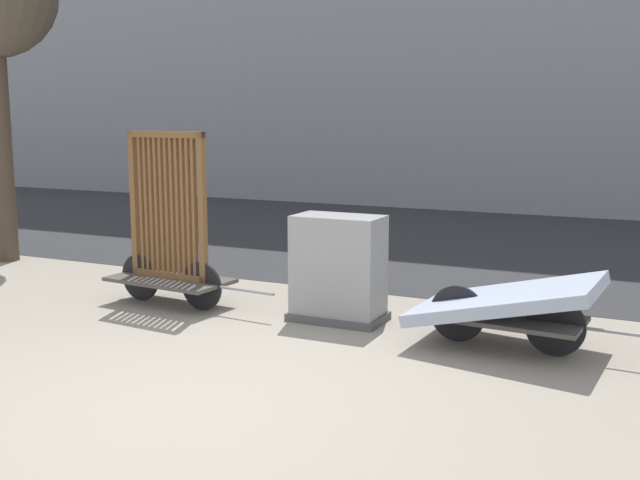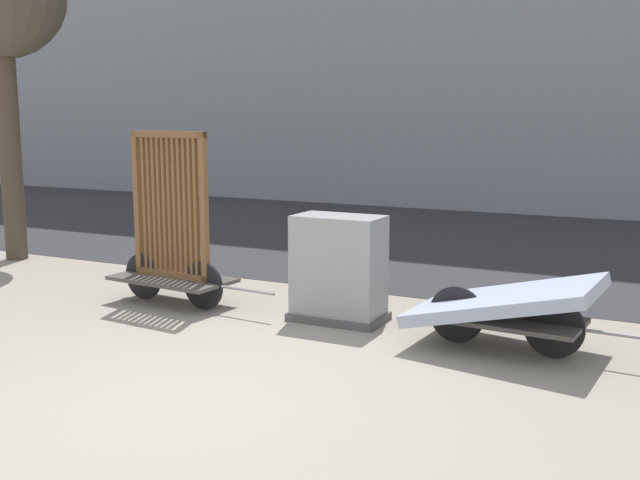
{
  "view_description": "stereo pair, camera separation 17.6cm",
  "coord_description": "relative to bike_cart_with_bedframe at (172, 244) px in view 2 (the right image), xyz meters",
  "views": [
    {
      "loc": [
        3.13,
        -4.26,
        2.08
      ],
      "look_at": [
        0.0,
        2.34,
        0.86
      ],
      "focal_mm": 42.0,
      "sensor_mm": 36.0,
      "label": 1
    },
    {
      "loc": [
        3.29,
        -4.18,
        2.08
      ],
      "look_at": [
        0.0,
        2.34,
        0.86
      ],
      "focal_mm": 42.0,
      "sensor_mm": 36.0,
      "label": 2
    }
  ],
  "objects": [
    {
      "name": "bike_cart_with_bedframe",
      "position": [
        0.0,
        0.0,
        0.0
      ],
      "size": [
        2.09,
        0.82,
        1.91
      ],
      "rotation": [
        0.0,
        0.0,
        -0.09
      ],
      "color": "#4C4742",
      "rests_on": "ground_plane"
    },
    {
      "name": "utility_cabinet",
      "position": [
        1.94,
        0.21,
        -0.18
      ],
      "size": [
        0.95,
        0.56,
        1.09
      ],
      "color": "#4C4C4C",
      "rests_on": "ground_plane"
    },
    {
      "name": "bike_cart_with_mattress",
      "position": [
        3.68,
        0.0,
        -0.27
      ],
      "size": [
        2.22,
        1.21,
        0.7
      ],
      "rotation": [
        0.0,
        0.0,
        -0.07
      ],
      "color": "#4C4742",
      "rests_on": "ground_plane"
    },
    {
      "name": "street_tree",
      "position": [
        -3.72,
        1.12,
        2.98
      ],
      "size": [
        1.81,
        1.81,
        4.68
      ],
      "color": "#4C3D2D",
      "rests_on": "ground_plane"
    },
    {
      "name": "ground_plane",
      "position": [
        1.83,
        -2.34,
        -0.68
      ],
      "size": [
        60.0,
        60.0,
        0.0
      ],
      "primitive_type": "plane",
      "color": "gray"
    },
    {
      "name": "road_strip",
      "position": [
        1.83,
        5.5,
        -0.68
      ],
      "size": [
        56.0,
        8.07,
        0.01
      ],
      "color": "#2D2D30",
      "rests_on": "ground_plane"
    }
  ]
}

